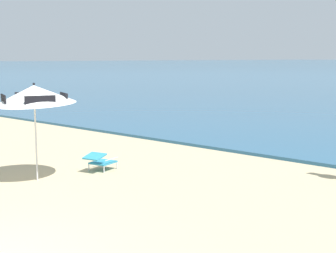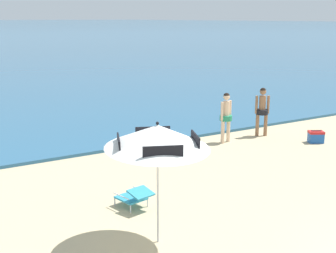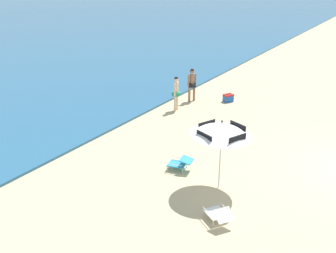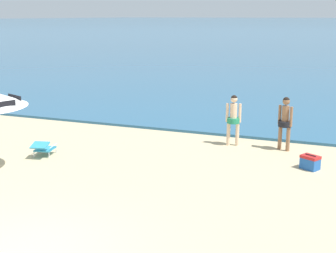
{
  "view_description": "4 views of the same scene",
  "coord_description": "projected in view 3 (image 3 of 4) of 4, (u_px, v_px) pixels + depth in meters",
  "views": [
    {
      "loc": [
        6.36,
        -2.69,
        2.92
      ],
      "look_at": [
        -1.59,
        6.14,
        1.25
      ],
      "focal_mm": 52.32,
      "sensor_mm": 36.0,
      "label": 1
    },
    {
      "loc": [
        -7.67,
        -3.21,
        4.16
      ],
      "look_at": [
        -1.31,
        7.23,
        1.26
      ],
      "focal_mm": 49.26,
      "sensor_mm": 36.0,
      "label": 2
    },
    {
      "loc": [
        -14.23,
        -0.99,
        6.83
      ],
      "look_at": [
        -1.98,
        6.75,
        0.9
      ],
      "focal_mm": 43.22,
      "sensor_mm": 36.0,
      "label": 3
    },
    {
      "loc": [
        5.19,
        -5.87,
        4.27
      ],
      "look_at": [
        0.82,
        5.45,
        1.3
      ],
      "focal_mm": 48.82,
      "sensor_mm": 36.0,
      "label": 4
    }
  ],
  "objects": [
    {
      "name": "person_standing_beside",
      "position": [
        192.0,
        83.0,
        20.96
      ],
      "size": [
        0.47,
        0.43,
        1.75
      ],
      "color": "#8C6042",
      "rests_on": "ground"
    },
    {
      "name": "lounge_chair_under_umbrella",
      "position": [
        219.0,
        214.0,
        11.34
      ],
      "size": [
        0.94,
        1.03,
        0.53
      ],
      "color": "white",
      "rests_on": "ground"
    },
    {
      "name": "lounge_chair_beside_umbrella",
      "position": [
        180.0,
        163.0,
        14.19
      ],
      "size": [
        0.7,
        0.94,
        0.49
      ],
      "color": "teal",
      "rests_on": "ground"
    },
    {
      "name": "person_standing_near_shore",
      "position": [
        176.0,
        91.0,
        19.63
      ],
      "size": [
        0.5,
        0.42,
        1.71
      ],
      "color": "beige",
      "rests_on": "ground"
    },
    {
      "name": "cooler_box",
      "position": [
        228.0,
        98.0,
        21.18
      ],
      "size": [
        0.6,
        0.55,
        0.43
      ],
      "color": "#1E56A8",
      "rests_on": "ground"
    },
    {
      "name": "beach_umbrella_striped_main",
      "position": [
        222.0,
        129.0,
        12.42
      ],
      "size": [
        1.99,
        2.01,
        2.35
      ],
      "color": "silver",
      "rests_on": "ground"
    }
  ]
}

